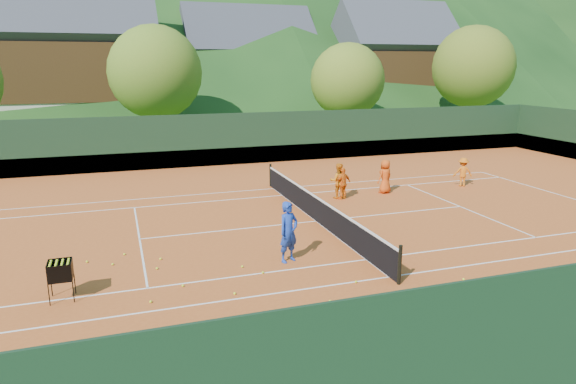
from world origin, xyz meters
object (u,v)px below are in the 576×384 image
object	(u,v)px
coach	(289,232)
chalet_right	(392,69)
student_b	(343,183)
chalet_mid	(247,72)
student_a	(338,181)
student_d	(463,172)
ball_hopper	(60,271)
chalet_left	(71,65)
student_c	(385,176)
tennis_net	(316,208)

from	to	relation	value
coach	chalet_right	bearing A→B (deg)	32.56
student_b	chalet_mid	distance (m)	31.84
coach	student_a	world-z (taller)	coach
coach	student_b	world-z (taller)	coach
chalet_mid	chalet_right	xyz separation A→B (m)	(14.00, -4.00, 0.27)
student_d	chalet_right	size ratio (longest dim) A/B	0.12
student_d	student_b	bearing A→B (deg)	23.75
ball_hopper	chalet_left	world-z (taller)	chalet_left
student_b	chalet_left	xyz separation A→B (m)	(-12.29, 27.33, 4.92)
ball_hopper	chalet_mid	xyz separation A→B (m)	(14.45, 38.11, 4.22)
chalet_right	coach	bearing A→B (deg)	-123.63
student_d	chalet_left	size ratio (longest dim) A/B	0.10
student_c	ball_hopper	world-z (taller)	student_c
student_d	chalet_right	xyz separation A→B (m)	(11.24, 26.94, 4.54)
student_a	chalet_mid	distance (m)	31.63
chalet_mid	student_a	bearing A→B (deg)	-97.03
student_a	student_d	bearing A→B (deg)	-162.19
student_b	student_c	world-z (taller)	student_c
tennis_net	student_b	bearing A→B (deg)	49.38
student_c	chalet_mid	size ratio (longest dim) A/B	0.12
tennis_net	chalet_right	bearing A→B (deg)	56.31
student_a	chalet_right	world-z (taller)	chalet_right
chalet_mid	student_d	bearing A→B (deg)	-84.90
student_d	chalet_right	bearing A→B (deg)	-92.41
student_a	chalet_right	xyz separation A→B (m)	(17.84, 27.12, 4.46)
student_c	chalet_left	bearing A→B (deg)	-79.86
student_c	student_d	size ratio (longest dim) A/B	1.11
student_a	tennis_net	world-z (taller)	student_a
student_a	student_d	xyz separation A→B (m)	(6.60, 0.18, -0.08)
chalet_left	chalet_right	world-z (taller)	chalet_left
chalet_mid	ball_hopper	bearing A→B (deg)	-110.76
student_c	chalet_left	distance (m)	31.01
student_c	student_d	xyz separation A→B (m)	(4.20, 0.01, -0.08)
student_b	chalet_left	bearing A→B (deg)	-82.68
chalet_mid	chalet_right	distance (m)	14.56
student_c	coach	bearing A→B (deg)	25.49
student_c	chalet_mid	bearing A→B (deg)	-110.92
ball_hopper	chalet_left	xyz separation A→B (m)	(-1.55, 34.11, 4.88)
coach	student_a	size ratio (longest dim) A/B	1.18
coach	student_c	size ratio (longest dim) A/B	1.19
coach	tennis_net	size ratio (longest dim) A/B	0.15
student_d	student_a	bearing A→B (deg)	21.82
student_a	ball_hopper	bearing A→B (deg)	49.60
chalet_left	chalet_right	xyz separation A→B (m)	(30.00, 0.00, -0.39)
student_b	tennis_net	distance (m)	3.52
student_b	student_d	size ratio (longest dim) A/B	1.01
coach	chalet_right	distance (m)	40.44
coach	student_c	xyz separation A→B (m)	(6.83, 6.53, -0.15)
tennis_net	ball_hopper	distance (m)	9.39
chalet_left	tennis_net	bearing A→B (deg)	-71.57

